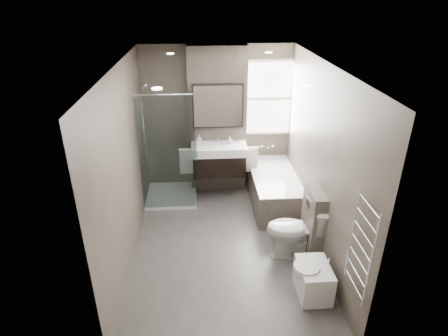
{
  "coord_description": "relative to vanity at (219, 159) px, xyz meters",
  "views": [
    {
      "loc": [
        -0.31,
        -4.48,
        3.45
      ],
      "look_at": [
        0.0,
        0.15,
        1.18
      ],
      "focal_mm": 30.0,
      "sensor_mm": 36.0,
      "label": 1
    }
  ],
  "objects": [
    {
      "name": "room",
      "position": [
        0.0,
        -1.43,
        0.56
      ],
      "size": [
        2.7,
        3.9,
        2.7
      ],
      "color": "#464341",
      "rests_on": "ground"
    },
    {
      "name": "vanity_pier",
      "position": [
        0.0,
        0.35,
        0.56
      ],
      "size": [
        1.0,
        0.25,
        2.6
      ],
      "primitive_type": "cube",
      "color": "#534A41",
      "rests_on": "ground"
    },
    {
      "name": "vanity",
      "position": [
        0.0,
        0.0,
        0.0
      ],
      "size": [
        0.95,
        0.47,
        0.66
      ],
      "color": "black",
      "rests_on": "vanity_pier"
    },
    {
      "name": "mirror_cabinet",
      "position": [
        0.0,
        0.19,
        0.89
      ],
      "size": [
        0.86,
        0.08,
        0.76
      ],
      "color": "black",
      "rests_on": "vanity_pier"
    },
    {
      "name": "towel_left",
      "position": [
        -0.56,
        -0.02,
        -0.02
      ],
      "size": [
        0.24,
        0.06,
        0.44
      ],
      "primitive_type": "cube",
      "color": "silver",
      "rests_on": "vanity_pier"
    },
    {
      "name": "towel_right",
      "position": [
        0.56,
        -0.02,
        -0.02
      ],
      "size": [
        0.24,
        0.06,
        0.44
      ],
      "primitive_type": "cube",
      "color": "silver",
      "rests_on": "vanity_pier"
    },
    {
      "name": "shower_enclosure",
      "position": [
        -0.75,
        -0.08,
        -0.25
      ],
      "size": [
        0.9,
        0.9,
        2.0
      ],
      "color": "white",
      "rests_on": "ground"
    },
    {
      "name": "bathtub",
      "position": [
        0.92,
        -0.33,
        -0.43
      ],
      "size": [
        0.75,
        1.6,
        0.57
      ],
      "color": "#534A41",
      "rests_on": "ground"
    },
    {
      "name": "window",
      "position": [
        0.9,
        0.45,
        0.93
      ],
      "size": [
        0.98,
        0.06,
        1.33
      ],
      "color": "white",
      "rests_on": "room"
    },
    {
      "name": "toilet",
      "position": [
        0.97,
        -1.72,
        -0.33
      ],
      "size": [
        0.86,
        0.56,
        0.82
      ],
      "primitive_type": "imported",
      "rotation": [
        0.0,
        0.0,
        -1.7
      ],
      "color": "white",
      "rests_on": "ground"
    },
    {
      "name": "cistern_box",
      "position": [
        1.21,
        -1.68,
        -0.24
      ],
      "size": [
        0.19,
        0.55,
        1.0
      ],
      "color": "#534A41",
      "rests_on": "ground"
    },
    {
      "name": "bidet",
      "position": [
        1.01,
        -2.48,
        -0.52
      ],
      "size": [
        0.45,
        0.52,
        0.54
      ],
      "color": "white",
      "rests_on": "ground"
    },
    {
      "name": "towel_radiator",
      "position": [
        1.25,
        -3.03,
        0.38
      ],
      "size": [
        0.03,
        0.49,
        1.1
      ],
      "color": "silver",
      "rests_on": "room"
    },
    {
      "name": "soap_bottle_a",
      "position": [
        -0.33,
        0.02,
        0.35
      ],
      "size": [
        0.08,
        0.08,
        0.18
      ],
      "primitive_type": "imported",
      "color": "white",
      "rests_on": "vanity"
    },
    {
      "name": "soap_bottle_b",
      "position": [
        0.19,
        0.07,
        0.32
      ],
      "size": [
        0.1,
        0.1,
        0.13
      ],
      "primitive_type": "imported",
      "color": "white",
      "rests_on": "vanity"
    }
  ]
}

